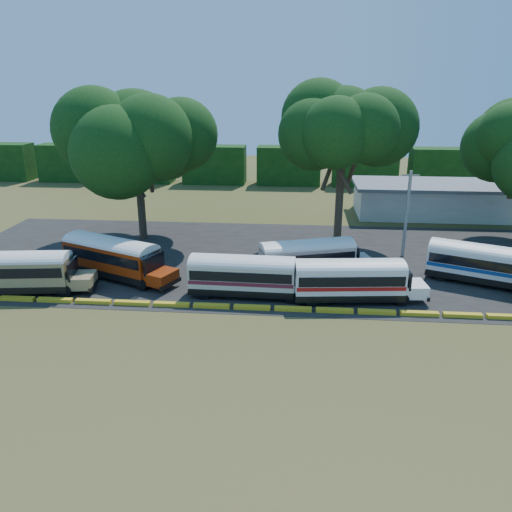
# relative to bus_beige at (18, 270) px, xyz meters

# --- Properties ---
(ground) EXTENTS (160.00, 160.00, 0.00)m
(ground) POSITION_rel_bus_beige_xyz_m (19.96, -2.51, -1.93)
(ground) COLOR #374517
(ground) RESTS_ON ground
(asphalt_strip) EXTENTS (64.00, 24.00, 0.02)m
(asphalt_strip) POSITION_rel_bus_beige_xyz_m (20.96, 9.49, -1.92)
(asphalt_strip) COLOR black
(asphalt_strip) RESTS_ON ground
(curb) EXTENTS (53.70, 0.45, 0.30)m
(curb) POSITION_rel_bus_beige_xyz_m (19.96, -1.51, -1.78)
(curb) COLOR yellow
(curb) RESTS_ON ground
(terminal_building) EXTENTS (19.00, 9.00, 4.00)m
(terminal_building) POSITION_rel_bus_beige_xyz_m (37.96, 27.49, 0.11)
(terminal_building) COLOR silver
(terminal_building) RESTS_ON ground
(treeline_backdrop) EXTENTS (130.00, 4.00, 6.00)m
(treeline_backdrop) POSITION_rel_bus_beige_xyz_m (19.96, 45.49, 1.07)
(treeline_backdrop) COLOR black
(treeline_backdrop) RESTS_ON ground
(bus_beige) EXTENTS (10.46, 3.82, 3.36)m
(bus_beige) POSITION_rel_bus_beige_xyz_m (0.00, 0.00, 0.00)
(bus_beige) COLOR black
(bus_beige) RESTS_ON ground
(bus_red) EXTENTS (10.75, 6.67, 3.49)m
(bus_red) POSITION_rel_bus_beige_xyz_m (6.26, 3.78, 0.07)
(bus_red) COLOR black
(bus_red) RESTS_ON ground
(bus_cream_west) EXTENTS (9.95, 2.73, 3.25)m
(bus_cream_west) POSITION_rel_bus_beige_xyz_m (17.70, 0.90, -0.09)
(bus_cream_west) COLOR black
(bus_cream_west) RESTS_ON ground
(bus_cream_east) EXTENTS (10.00, 5.28, 3.20)m
(bus_cream_east) POSITION_rel_bus_beige_xyz_m (22.70, 5.56, -0.12)
(bus_cream_east) COLOR black
(bus_cream_east) RESTS_ON ground
(bus_white_red) EXTENTS (10.20, 3.50, 3.28)m
(bus_white_red) POSITION_rel_bus_beige_xyz_m (25.77, 0.68, -0.07)
(bus_white_red) COLOR black
(bus_white_red) RESTS_ON ground
(bus_white_blue) EXTENTS (10.20, 6.25, 3.31)m
(bus_white_blue) POSITION_rel_bus_beige_xyz_m (36.87, 5.05, -0.06)
(bus_white_blue) COLOR black
(bus_white_blue) RESTS_ON ground
(tree_west) EXTENTS (12.58, 12.58, 15.17)m
(tree_west) POSITION_rel_bus_beige_xyz_m (5.33, 14.91, 8.60)
(tree_west) COLOR #392D1C
(tree_west) RESTS_ON ground
(tree_center) EXTENTS (10.31, 10.31, 15.47)m
(tree_center) POSITION_rel_bus_beige_xyz_m (25.82, 16.19, 9.69)
(tree_center) COLOR #392D1C
(tree_center) RESTS_ON ground
(utility_pole) EXTENTS (1.60, 0.30, 8.14)m
(utility_pole) POSITION_rel_bus_beige_xyz_m (31.71, 11.51, 2.26)
(utility_pole) COLOR gray
(utility_pole) RESTS_ON ground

